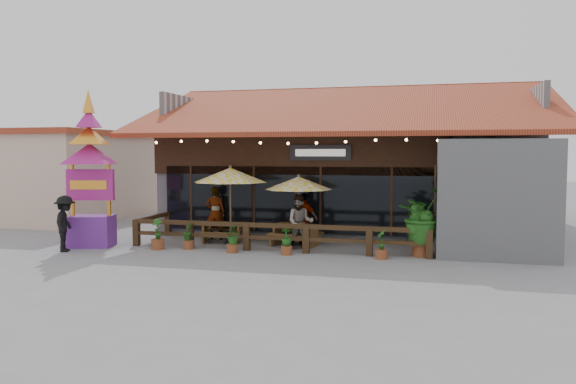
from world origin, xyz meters
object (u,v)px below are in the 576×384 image
(picnic_table_right, at_px, (296,231))
(pedestrian, at_px, (65,224))
(umbrella_left, at_px, (230,175))
(thai_sign_tower, at_px, (90,158))
(umbrella_right, at_px, (299,183))
(tropical_plant, at_px, (422,217))
(picnic_table_left, at_px, (222,229))

(picnic_table_right, height_order, pedestrian, pedestrian)
(pedestrian, bearing_deg, umbrella_left, -80.45)
(thai_sign_tower, bearing_deg, pedestrian, -102.10)
(umbrella_right, height_order, pedestrian, umbrella_right)
(tropical_plant, bearing_deg, umbrella_right, 165.94)
(umbrella_right, xyz_separation_m, pedestrian, (-7.04, -3.03, -1.24))
(pedestrian, bearing_deg, picnic_table_left, -74.62)
(umbrella_right, bearing_deg, thai_sign_tower, -164.11)
(umbrella_right, relative_size, thai_sign_tower, 0.48)
(tropical_plant, bearing_deg, umbrella_left, 173.66)
(picnic_table_left, height_order, picnic_table_right, picnic_table_right)
(pedestrian, bearing_deg, picnic_table_right, -87.54)
(umbrella_right, height_order, tropical_plant, umbrella_right)
(picnic_table_left, bearing_deg, umbrella_left, -36.21)
(umbrella_right, distance_m, picnic_table_left, 3.29)
(tropical_plant, bearing_deg, picnic_table_right, 167.15)
(umbrella_right, xyz_separation_m, picnic_table_right, (-0.09, -0.07, -1.65))
(thai_sign_tower, bearing_deg, umbrella_right, 15.89)
(umbrella_left, distance_m, thai_sign_tower, 4.77)
(picnic_table_left, distance_m, picnic_table_right, 2.74)
(thai_sign_tower, bearing_deg, picnic_table_right, 15.51)
(picnic_table_left, bearing_deg, thai_sign_tower, -153.73)
(picnic_table_left, xyz_separation_m, thai_sign_tower, (-3.98, -1.96, 2.56))
(thai_sign_tower, relative_size, pedestrian, 3.14)
(picnic_table_right, bearing_deg, umbrella_right, 39.71)
(umbrella_right, bearing_deg, picnic_table_left, 179.50)
(thai_sign_tower, bearing_deg, tropical_plant, 4.68)
(umbrella_left, distance_m, pedestrian, 5.61)
(umbrella_left, bearing_deg, picnic_table_right, 6.10)
(umbrella_left, bearing_deg, picnic_table_left, 143.79)
(picnic_table_left, xyz_separation_m, picnic_table_right, (2.74, -0.10, 0.04))
(umbrella_right, distance_m, thai_sign_tower, 7.13)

